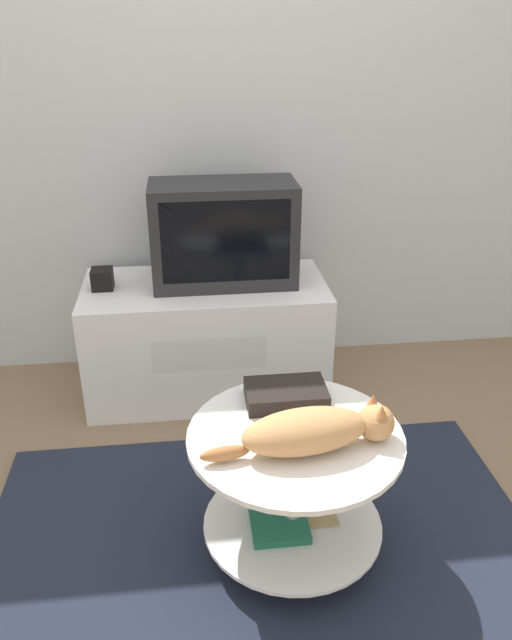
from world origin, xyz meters
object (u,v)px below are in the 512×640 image
Objects in this scene: tv at (224,234)px; speaker at (102,279)px; dvd_box at (286,394)px; cat at (314,430)px.

speaker is at bearing -178.22° from tv.
speaker reaches higher than dvd_box.
speaker is (-0.54, -0.02, -0.18)m from tv.
tv is at bearing 91.41° from cat.
tv is 2.39× the size of dvd_box.
cat is at bearing -80.34° from dvd_box.
cat reaches higher than dvd_box.
dvd_box is (0.67, -0.89, -0.08)m from speaker.
tv is 0.95m from dvd_box.
cat is at bearing -58.00° from speaker.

